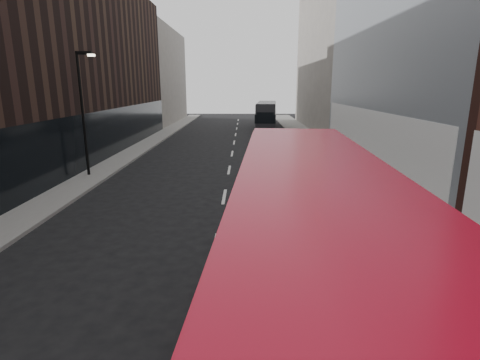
{
  "coord_description": "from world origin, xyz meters",
  "views": [
    {
      "loc": [
        0.98,
        -3.6,
        5.3
      ],
      "look_at": [
        0.85,
        7.47,
        2.5
      ],
      "focal_mm": 28.0,
      "sensor_mm": 36.0,
      "label": 1
    }
  ],
  "objects_px": {
    "street_lamp": "(83,106)",
    "red_bus": "(309,274)",
    "grey_bus": "(266,114)",
    "car_c": "(285,138)",
    "car_b": "(274,164)",
    "car_a": "(295,166)"
  },
  "relations": [
    {
      "from": "grey_bus",
      "to": "car_a",
      "type": "distance_m",
      "value": 26.57
    },
    {
      "from": "red_bus",
      "to": "car_c",
      "type": "xyz_separation_m",
      "value": [
        2.58,
        28.23,
        -1.65
      ]
    },
    {
      "from": "street_lamp",
      "to": "car_c",
      "type": "bearing_deg",
      "value": 43.54
    },
    {
      "from": "red_bus",
      "to": "car_c",
      "type": "distance_m",
      "value": 28.39
    },
    {
      "from": "car_b",
      "to": "car_c",
      "type": "relative_size",
      "value": 0.92
    },
    {
      "from": "grey_bus",
      "to": "car_c",
      "type": "bearing_deg",
      "value": -81.56
    },
    {
      "from": "car_a",
      "to": "car_c",
      "type": "xyz_separation_m",
      "value": [
        0.72,
        12.49,
        -0.1
      ]
    },
    {
      "from": "street_lamp",
      "to": "grey_bus",
      "type": "height_order",
      "value": "street_lamp"
    },
    {
      "from": "street_lamp",
      "to": "red_bus",
      "type": "height_order",
      "value": "street_lamp"
    },
    {
      "from": "grey_bus",
      "to": "car_c",
      "type": "relative_size",
      "value": 2.3
    },
    {
      "from": "car_a",
      "to": "street_lamp",
      "type": "bearing_deg",
      "value": -173.86
    },
    {
      "from": "car_c",
      "to": "car_b",
      "type": "bearing_deg",
      "value": -101.48
    },
    {
      "from": "car_c",
      "to": "car_a",
      "type": "bearing_deg",
      "value": -95.71
    },
    {
      "from": "grey_bus",
      "to": "red_bus",
      "type": "bearing_deg",
      "value": -87.43
    },
    {
      "from": "car_b",
      "to": "car_c",
      "type": "xyz_separation_m",
      "value": [
        1.84,
        11.55,
        -0.03
      ]
    },
    {
      "from": "street_lamp",
      "to": "grey_bus",
      "type": "relative_size",
      "value": 0.68
    },
    {
      "from": "grey_bus",
      "to": "car_c",
      "type": "height_order",
      "value": "grey_bus"
    },
    {
      "from": "red_bus",
      "to": "grey_bus",
      "type": "xyz_separation_m",
      "value": [
        1.7,
        42.29,
        -0.55
      ]
    },
    {
      "from": "red_bus",
      "to": "car_a",
      "type": "bearing_deg",
      "value": 86.97
    },
    {
      "from": "grey_bus",
      "to": "car_b",
      "type": "distance_m",
      "value": 25.65
    },
    {
      "from": "grey_bus",
      "to": "car_a",
      "type": "relative_size",
      "value": 2.34
    },
    {
      "from": "car_a",
      "to": "car_c",
      "type": "height_order",
      "value": "car_a"
    }
  ]
}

